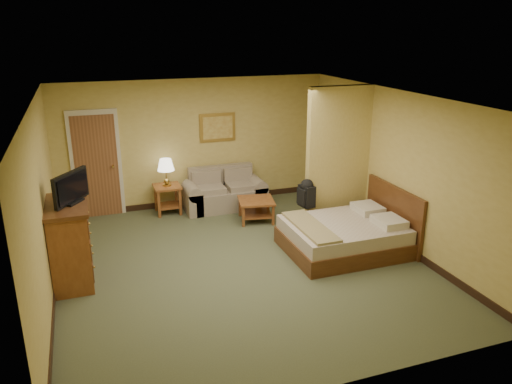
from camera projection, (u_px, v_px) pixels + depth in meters
name	position (u px, v px, depth m)	size (l,w,h in m)	color
floor	(241.00, 264.00, 7.88)	(6.00, 6.00, 0.00)	#4A5134
ceiling	(239.00, 99.00, 7.05)	(6.00, 6.00, 0.00)	white
back_wall	(195.00, 143.00, 10.15)	(5.50, 0.02, 2.60)	tan
left_wall	(42.00, 207.00, 6.59)	(0.02, 6.00, 2.60)	tan
right_wall	(396.00, 169.00, 8.34)	(0.02, 6.00, 2.60)	tan
partition	(338.00, 159.00, 8.97)	(1.20, 0.15, 2.60)	tan
door	(96.00, 165.00, 9.58)	(0.94, 0.16, 2.10)	beige
baseboard	(197.00, 201.00, 10.53)	(5.50, 0.02, 0.12)	black
loveseat	(224.00, 195.00, 10.24)	(1.64, 0.76, 0.83)	gray
side_table	(168.00, 195.00, 9.91)	(0.52, 0.52, 0.57)	brown
table_lamp	(166.00, 166.00, 9.72)	(0.33, 0.33, 0.54)	#B08E40
coffee_table	(256.00, 206.00, 9.55)	(0.77, 0.77, 0.42)	brown
wall_picture	(218.00, 127.00, 10.18)	(0.75, 0.04, 0.58)	#B78E3F
dresser	(70.00, 243.00, 7.18)	(0.60, 1.13, 1.21)	brown
tv	(71.00, 189.00, 6.95)	(0.46, 0.64, 0.45)	black
bed	(347.00, 235.00, 8.28)	(1.92, 1.58, 1.02)	#4B2611
backpack	(307.00, 192.00, 8.86)	(0.24, 0.32, 0.51)	black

